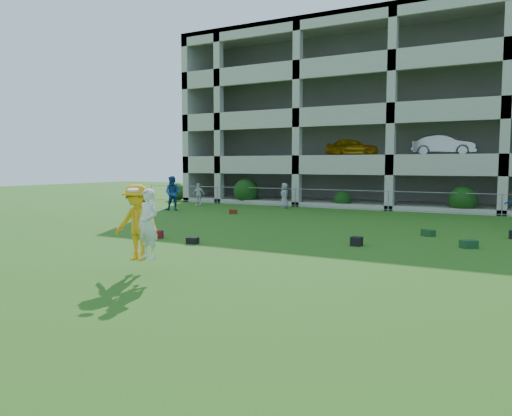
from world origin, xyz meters
The scene contains 14 objects.
ground centered at (0.00, 0.00, 0.00)m, with size 100.00×100.00×0.00m, color #235114.
bystander_a centered at (-11.24, 13.09, 1.02)m, with size 0.99×0.77×2.04m, color navy.
bystander_b centered at (-11.90, 16.59, 0.76)m, with size 0.89×0.37×1.51m, color silver.
bystander_c centered at (-6.07, 17.57, 0.79)m, with size 0.77×0.50×1.58m, color gray.
bag_red_a centered at (-4.81, 3.92, 0.14)m, with size 0.55×0.30×0.28m, color #510D1B.
bag_black_b centered at (-2.84, 3.54, 0.11)m, with size 0.40×0.25×0.22m, color black.
bag_green_c centered at (5.61, 7.19, 0.13)m, with size 0.50×0.35×0.26m, color #143921.
crate_d centered at (2.25, 5.86, 0.15)m, with size 0.35×0.35×0.30m, color black.
bag_red_f centered at (-7.07, 13.09, 0.12)m, with size 0.45×0.28×0.24m, color #5E2010.
bag_green_g centered at (3.95, 9.38, 0.12)m, with size 0.50×0.30×0.25m, color #143413.
frisbee_contest centered at (-1.22, -0.90, 1.28)m, with size 1.78×1.15×1.93m.
parking_garage centered at (0.00, 27.70, 6.01)m, with size 30.00×14.00×12.00m.
fence centered at (0.00, 19.00, 0.61)m, with size 36.06×0.06×1.20m.
shrub_row centered at (4.59, 19.70, 1.51)m, with size 34.38×2.52×3.50m.
Camera 1 is at (7.32, -10.29, 2.74)m, focal length 35.00 mm.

